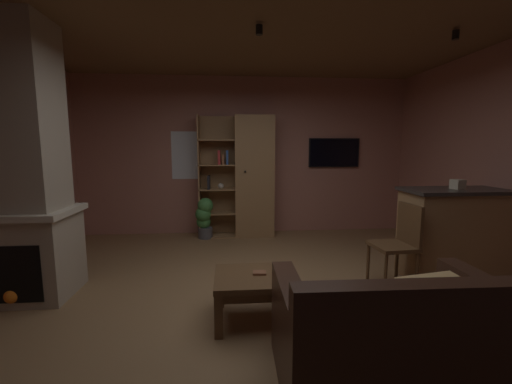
{
  "coord_description": "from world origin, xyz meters",
  "views": [
    {
      "loc": [
        -0.3,
        -3.08,
        1.52
      ],
      "look_at": [
        0.0,
        0.4,
        1.05
      ],
      "focal_mm": 22.93,
      "sensor_mm": 36.0,
      "label": 1
    }
  ],
  "objects_px": {
    "coffee_table": "(254,284)",
    "table_book_0": "(260,273)",
    "kitchen_bar_counter": "(462,233)",
    "wall_mounted_tv": "(334,153)",
    "dining_chair": "(400,240)",
    "stone_fireplace": "(21,177)",
    "potted_floor_plant": "(204,217)",
    "bookshelf_cabinet": "(249,177)",
    "leather_couch": "(396,342)",
    "tissue_box": "(458,184)"
  },
  "relations": [
    {
      "from": "coffee_table",
      "to": "table_book_0",
      "type": "height_order",
      "value": "table_book_0"
    },
    {
      "from": "kitchen_bar_counter",
      "to": "wall_mounted_tv",
      "type": "bearing_deg",
      "value": 109.86
    },
    {
      "from": "kitchen_bar_counter",
      "to": "table_book_0",
      "type": "xyz_separation_m",
      "value": [
        -2.47,
        -0.76,
        -0.11
      ]
    },
    {
      "from": "stone_fireplace",
      "to": "dining_chair",
      "type": "relative_size",
      "value": 2.98
    },
    {
      "from": "leather_couch",
      "to": "potted_floor_plant",
      "type": "relative_size",
      "value": 2.1
    },
    {
      "from": "coffee_table",
      "to": "dining_chair",
      "type": "distance_m",
      "value": 1.75
    },
    {
      "from": "stone_fireplace",
      "to": "leather_couch",
      "type": "relative_size",
      "value": 1.88
    },
    {
      "from": "kitchen_bar_counter",
      "to": "potted_floor_plant",
      "type": "relative_size",
      "value": 2.01
    },
    {
      "from": "leather_couch",
      "to": "kitchen_bar_counter",
      "type": "bearing_deg",
      "value": 44.81
    },
    {
      "from": "stone_fireplace",
      "to": "kitchen_bar_counter",
      "type": "distance_m",
      "value": 4.83
    },
    {
      "from": "dining_chair",
      "to": "kitchen_bar_counter",
      "type": "bearing_deg",
      "value": 13.13
    },
    {
      "from": "coffee_table",
      "to": "wall_mounted_tv",
      "type": "bearing_deg",
      "value": 60.94
    },
    {
      "from": "leather_couch",
      "to": "coffee_table",
      "type": "xyz_separation_m",
      "value": [
        -0.83,
        0.91,
        0.02
      ]
    },
    {
      "from": "dining_chair",
      "to": "wall_mounted_tv",
      "type": "bearing_deg",
      "value": 88.81
    },
    {
      "from": "kitchen_bar_counter",
      "to": "wall_mounted_tv",
      "type": "relative_size",
      "value": 1.53
    },
    {
      "from": "table_book_0",
      "to": "wall_mounted_tv",
      "type": "relative_size",
      "value": 0.13
    },
    {
      "from": "leather_couch",
      "to": "dining_chair",
      "type": "bearing_deg",
      "value": 61.05
    },
    {
      "from": "bookshelf_cabinet",
      "to": "tissue_box",
      "type": "xyz_separation_m",
      "value": [
        2.26,
        -2.09,
        0.09
      ]
    },
    {
      "from": "wall_mounted_tv",
      "to": "leather_couch",
      "type": "bearing_deg",
      "value": -102.37
    },
    {
      "from": "bookshelf_cabinet",
      "to": "tissue_box",
      "type": "distance_m",
      "value": 3.08
    },
    {
      "from": "bookshelf_cabinet",
      "to": "stone_fireplace",
      "type": "bearing_deg",
      "value": -137.77
    },
    {
      "from": "coffee_table",
      "to": "potted_floor_plant",
      "type": "distance_m",
      "value": 2.77
    },
    {
      "from": "leather_couch",
      "to": "table_book_0",
      "type": "height_order",
      "value": "leather_couch"
    },
    {
      "from": "stone_fireplace",
      "to": "bookshelf_cabinet",
      "type": "distance_m",
      "value": 3.25
    },
    {
      "from": "table_book_0",
      "to": "dining_chair",
      "type": "distance_m",
      "value": 1.69
    },
    {
      "from": "table_book_0",
      "to": "potted_floor_plant",
      "type": "height_order",
      "value": "potted_floor_plant"
    },
    {
      "from": "kitchen_bar_counter",
      "to": "potted_floor_plant",
      "type": "xyz_separation_m",
      "value": [
        -3.14,
        1.92,
        -0.16
      ]
    },
    {
      "from": "kitchen_bar_counter",
      "to": "dining_chair",
      "type": "distance_m",
      "value": 0.9
    },
    {
      "from": "leather_couch",
      "to": "dining_chair",
      "type": "height_order",
      "value": "dining_chair"
    },
    {
      "from": "tissue_box",
      "to": "coffee_table",
      "type": "bearing_deg",
      "value": -162.51
    },
    {
      "from": "tissue_box",
      "to": "table_book_0",
      "type": "xyz_separation_m",
      "value": [
        -2.35,
        -0.74,
        -0.69
      ]
    },
    {
      "from": "bookshelf_cabinet",
      "to": "potted_floor_plant",
      "type": "bearing_deg",
      "value": -169.08
    },
    {
      "from": "stone_fireplace",
      "to": "coffee_table",
      "type": "distance_m",
      "value": 2.52
    },
    {
      "from": "kitchen_bar_counter",
      "to": "leather_couch",
      "type": "xyz_separation_m",
      "value": [
        -1.69,
        -1.68,
        -0.22
      ]
    },
    {
      "from": "table_book_0",
      "to": "tissue_box",
      "type": "bearing_deg",
      "value": 17.46
    },
    {
      "from": "tissue_box",
      "to": "dining_chair",
      "type": "distance_m",
      "value": 0.97
    },
    {
      "from": "bookshelf_cabinet",
      "to": "kitchen_bar_counter",
      "type": "relative_size",
      "value": 1.47
    },
    {
      "from": "stone_fireplace",
      "to": "coffee_table",
      "type": "bearing_deg",
      "value": -16.48
    },
    {
      "from": "potted_floor_plant",
      "to": "bookshelf_cabinet",
      "type": "bearing_deg",
      "value": 10.92
    },
    {
      "from": "leather_couch",
      "to": "dining_chair",
      "type": "xyz_separation_m",
      "value": [
        0.82,
        1.48,
        0.22
      ]
    },
    {
      "from": "dining_chair",
      "to": "coffee_table",
      "type": "bearing_deg",
      "value": -160.92
    },
    {
      "from": "bookshelf_cabinet",
      "to": "potted_floor_plant",
      "type": "height_order",
      "value": "bookshelf_cabinet"
    },
    {
      "from": "stone_fireplace",
      "to": "leather_couch",
      "type": "bearing_deg",
      "value": -27.09
    },
    {
      "from": "stone_fireplace",
      "to": "potted_floor_plant",
      "type": "distance_m",
      "value": 2.74
    },
    {
      "from": "tissue_box",
      "to": "dining_chair",
      "type": "height_order",
      "value": "tissue_box"
    },
    {
      "from": "leather_couch",
      "to": "wall_mounted_tv",
      "type": "distance_m",
      "value": 4.21
    },
    {
      "from": "stone_fireplace",
      "to": "coffee_table",
      "type": "relative_size",
      "value": 4.0
    },
    {
      "from": "stone_fireplace",
      "to": "wall_mounted_tv",
      "type": "bearing_deg",
      "value": 31.14
    },
    {
      "from": "kitchen_bar_counter",
      "to": "tissue_box",
      "type": "distance_m",
      "value": 0.59
    },
    {
      "from": "tissue_box",
      "to": "table_book_0",
      "type": "bearing_deg",
      "value": -162.54
    }
  ]
}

